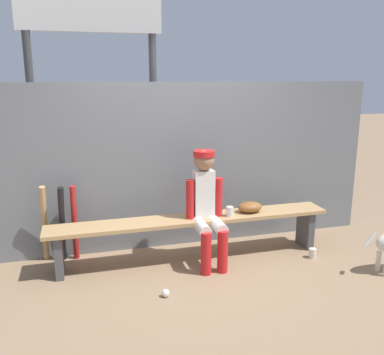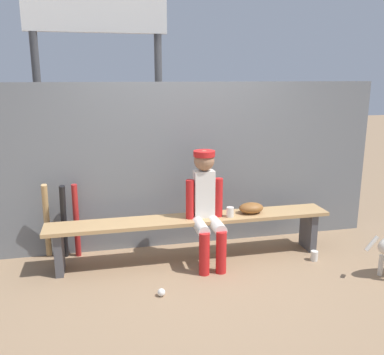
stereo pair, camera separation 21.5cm
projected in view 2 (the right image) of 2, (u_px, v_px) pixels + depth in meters
The scene contains 12 objects.
ground_plane at pixel (192, 259), 4.67m from camera, with size 30.00×30.00×0.00m, color #937556.
chainlink_fence at pixel (183, 166), 4.89m from camera, with size 4.78×0.03×1.94m, color slate.
dugout_bench at pixel (192, 226), 4.57m from camera, with size 3.12×0.36×0.49m.
player_seated at pixel (207, 204), 4.43m from camera, with size 0.41×0.55×1.23m.
baseball_glove at pixel (251, 208), 4.68m from camera, with size 0.28×0.20×0.12m, color brown.
bat_aluminum_red at pixel (76, 221), 4.63m from camera, with size 0.06×0.06×0.86m, color #B22323.
bat_aluminum_black at pixel (64, 222), 4.57m from camera, with size 0.06×0.06×0.88m, color black.
bat_wood_tan at pixel (47, 221), 4.58m from camera, with size 0.06×0.06×0.89m, color tan.
baseball at pixel (161, 292), 3.88m from camera, with size 0.07×0.07×0.07m, color white.
cup_on_ground at pixel (314, 256), 4.63m from camera, with size 0.08×0.08×0.11m, color silver.
cup_on_bench at pixel (230, 212), 4.56m from camera, with size 0.08×0.08×0.11m, color silver.
scoreboard at pixel (101, 25), 5.27m from camera, with size 2.06×0.27×3.77m.
Camera 2 is at (-0.96, -4.21, 2.00)m, focal length 38.98 mm.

